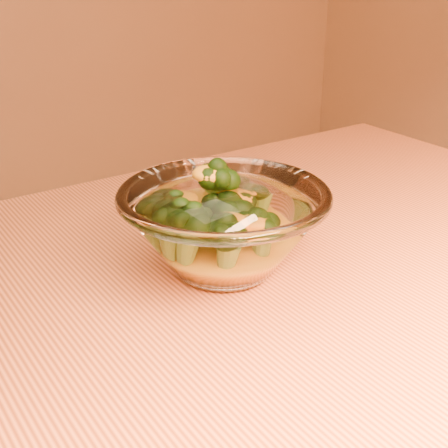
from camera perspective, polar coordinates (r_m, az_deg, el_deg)
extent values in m
cube|color=#D57140|center=(0.48, -4.08, -15.08)|extent=(1.20, 0.80, 0.04)
cylinder|color=brown|center=(1.19, 10.94, -10.68)|extent=(0.06, 0.06, 0.71)
ellipsoid|color=white|center=(0.59, 0.00, -3.72)|extent=(0.09, 0.09, 0.02)
torus|color=white|center=(0.56, 0.00, 2.67)|extent=(0.19, 0.19, 0.01)
ellipsoid|color=orange|center=(0.58, 0.00, -2.01)|extent=(0.10, 0.10, 0.03)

